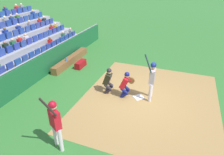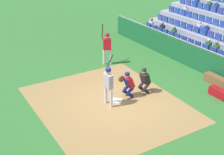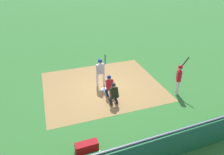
# 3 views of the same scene
# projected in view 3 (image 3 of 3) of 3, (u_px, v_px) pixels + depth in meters

# --- Properties ---
(ground_plane) EXTENTS (160.00, 160.00, 0.00)m
(ground_plane) POSITION_uv_depth(u_px,v_px,m) (105.00, 90.00, 12.59)
(ground_plane) COLOR #30702F
(infield_dirt_patch) EXTENTS (7.32, 6.24, 0.01)m
(infield_dirt_patch) POSITION_uv_depth(u_px,v_px,m) (102.00, 86.00, 13.00)
(infield_dirt_patch) COLOR #9B7946
(infield_dirt_patch) RESTS_ON ground_plane
(home_plate_marker) EXTENTS (0.62, 0.62, 0.02)m
(home_plate_marker) POSITION_uv_depth(u_px,v_px,m) (105.00, 89.00, 12.59)
(home_plate_marker) COLOR white
(home_plate_marker) RESTS_ON infield_dirt_patch
(batter_at_plate) EXTENTS (0.61, 0.52, 2.26)m
(batter_at_plate) POSITION_uv_depth(u_px,v_px,m) (100.00, 69.00, 12.44)
(batter_at_plate) COLOR silver
(batter_at_plate) RESTS_ON ground_plane
(catcher_crouching) EXTENTS (0.47, 0.72, 1.29)m
(catcher_crouching) POSITION_uv_depth(u_px,v_px,m) (110.00, 84.00, 11.76)
(catcher_crouching) COLOR navy
(catcher_crouching) RESTS_ON ground_plane
(home_plate_umpire) EXTENTS (0.49, 0.48, 1.31)m
(home_plate_umpire) POSITION_uv_depth(u_px,v_px,m) (114.00, 93.00, 11.01)
(home_plate_umpire) COLOR black
(home_plate_umpire) RESTS_ON ground_plane
(dugout_wall) EXTENTS (16.44, 0.24, 1.35)m
(dugout_wall) POSITION_uv_depth(u_px,v_px,m) (153.00, 150.00, 7.68)
(dugout_wall) COLOR #195931
(dugout_wall) RESTS_ON ground_plane
(water_bottle_on_bench) EXTENTS (0.07, 0.07, 0.22)m
(water_bottle_on_bench) POSITION_uv_depth(u_px,v_px,m) (100.00, 153.00, 7.67)
(water_bottle_on_bench) COLOR blue
(water_bottle_on_bench) RESTS_ON dugout_bench
(equipment_duffel_bag) EXTENTS (0.94, 0.37, 0.40)m
(equipment_duffel_bag) POSITION_uv_depth(u_px,v_px,m) (87.00, 147.00, 8.40)
(equipment_duffel_bag) COLOR maroon
(equipment_duffel_bag) RESTS_ON ground_plane
(on_deck_batter) EXTENTS (0.71, 0.52, 2.26)m
(on_deck_batter) POSITION_uv_depth(u_px,v_px,m) (179.00, 76.00, 11.69)
(on_deck_batter) COLOR silver
(on_deck_batter) RESTS_ON ground_plane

